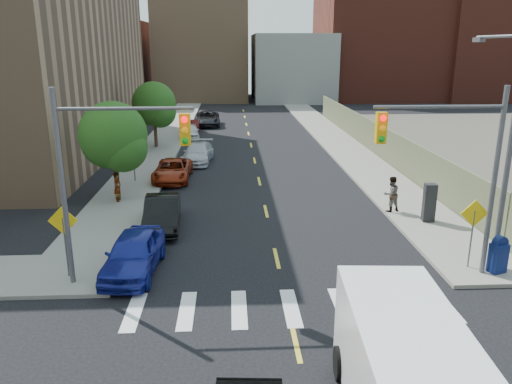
{
  "coord_description": "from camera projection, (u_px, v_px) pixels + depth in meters",
  "views": [
    {
      "loc": [
        -1.81,
        -10.55,
        8.26
      ],
      "look_at": [
        -0.69,
        10.77,
        2.0
      ],
      "focal_mm": 35.0,
      "sensor_mm": 36.0,
      "label": 1
    }
  ],
  "objects": [
    {
      "name": "sidewalk_nw",
      "position": [
        173.0,
        128.0,
        51.88
      ],
      "size": [
        3.5,
        73.0,
        0.15
      ],
      "primitive_type": "cube",
      "color": "gray",
      "rests_on": "ground"
    },
    {
      "name": "sidewalk_ne",
      "position": [
        320.0,
        127.0,
        52.66
      ],
      "size": [
        3.5,
        73.0,
        0.15
      ],
      "primitive_type": "cube",
      "color": "gray",
      "rests_on": "ground"
    },
    {
      "name": "fence_north",
      "position": [
        374.0,
        138.0,
        39.49
      ],
      "size": [
        0.12,
        44.0,
        2.5
      ],
      "primitive_type": "cube",
      "color": "#636B4B",
      "rests_on": "ground"
    },
    {
      "name": "bg_bldg_west",
      "position": [
        98.0,
        61.0,
        76.8
      ],
      "size": [
        14.0,
        18.0,
        12.0
      ],
      "primitive_type": "cube",
      "color": "#592319",
      "rests_on": "ground"
    },
    {
      "name": "bg_bldg_midwest",
      "position": [
        202.0,
        51.0,
        79.1
      ],
      "size": [
        14.0,
        16.0,
        15.0
      ],
      "primitive_type": "cube",
      "color": "#8C6B4C",
      "rests_on": "ground"
    },
    {
      "name": "bg_bldg_center",
      "position": [
        291.0,
        68.0,
        78.6
      ],
      "size": [
        12.0,
        16.0,
        10.0
      ],
      "primitive_type": "cube",
      "color": "gray",
      "rests_on": "ground"
    },
    {
      "name": "bg_bldg_east",
      "position": [
        376.0,
        48.0,
        80.38
      ],
      "size": [
        18.0,
        18.0,
        16.0
      ],
      "primitive_type": "cube",
      "color": "#592319",
      "rests_on": "ground"
    },
    {
      "name": "bg_bldg_fareast",
      "position": [
        480.0,
        41.0,
        78.99
      ],
      "size": [
        14.0,
        16.0,
        18.0
      ],
      "primitive_type": "cube",
      "color": "#592319",
      "rests_on": "ground"
    },
    {
      "name": "smokestack",
      "position": [
        509.0,
        8.0,
        77.78
      ],
      "size": [
        1.8,
        1.8,
        28.0
      ],
      "primitive_type": "cylinder",
      "color": "#8C6B4C",
      "rests_on": "ground"
    },
    {
      "name": "signal_nw",
      "position": [
        106.0,
        162.0,
        16.7
      ],
      "size": [
        4.59,
        0.3,
        7.0
      ],
      "color": "#59595E",
      "rests_on": "ground"
    },
    {
      "name": "signal_ne",
      "position": [
        455.0,
        158.0,
        17.3
      ],
      "size": [
        4.59,
        0.3,
        7.0
      ],
      "color": "#59595E",
      "rests_on": "ground"
    },
    {
      "name": "streetlight_ne",
      "position": [
        506.0,
        133.0,
        18.08
      ],
      "size": [
        0.25,
        3.7,
        9.0
      ],
      "color": "#59595E",
      "rests_on": "ground"
    },
    {
      "name": "warn_sign_nw",
      "position": [
        64.0,
        229.0,
        17.8
      ],
      "size": [
        1.06,
        0.06,
        2.83
      ],
      "color": "#59595E",
      "rests_on": "ground"
    },
    {
      "name": "warn_sign_ne",
      "position": [
        473.0,
        221.0,
        18.55
      ],
      "size": [
        1.06,
        0.06,
        2.83
      ],
      "color": "#59595E",
      "rests_on": "ground"
    },
    {
      "name": "warn_sign_midwest",
      "position": [
        133.0,
        152.0,
        30.73
      ],
      "size": [
        1.06,
        0.06,
        2.83
      ],
      "color": "#59595E",
      "rests_on": "ground"
    },
    {
      "name": "tree_west_near",
      "position": [
        114.0,
        140.0,
        26.52
      ],
      "size": [
        3.66,
        3.64,
        5.52
      ],
      "color": "#332114",
      "rests_on": "ground"
    },
    {
      "name": "tree_west_far",
      "position": [
        154.0,
        107.0,
        40.89
      ],
      "size": [
        3.66,
        3.64,
        5.52
      ],
      "color": "#332114",
      "rests_on": "ground"
    },
    {
      "name": "parked_car_blue",
      "position": [
        134.0,
        253.0,
        18.74
      ],
      "size": [
        2.1,
        4.63,
        1.54
      ],
      "primitive_type": "imported",
      "rotation": [
        0.0,
        0.0,
        -0.06
      ],
      "color": "navy",
      "rests_on": "ground"
    },
    {
      "name": "parked_car_black",
      "position": [
        162.0,
        213.0,
        23.38
      ],
      "size": [
        1.85,
        4.59,
        1.48
      ],
      "primitive_type": "imported",
      "rotation": [
        0.0,
        0.0,
        0.06
      ],
      "color": "black",
      "rests_on": "ground"
    },
    {
      "name": "parked_car_red",
      "position": [
        173.0,
        170.0,
        31.7
      ],
      "size": [
        2.29,
        4.82,
        1.33
      ],
      "primitive_type": "imported",
      "rotation": [
        0.0,
        0.0,
        -0.02
      ],
      "color": "maroon",
      "rests_on": "ground"
    },
    {
      "name": "parked_car_silver",
      "position": [
        198.0,
        153.0,
        36.62
      ],
      "size": [
        2.42,
        5.03,
        1.41
      ],
      "primitive_type": "imported",
      "rotation": [
        0.0,
        0.0,
        -0.09
      ],
      "color": "#B7BABF",
      "rests_on": "ground"
    },
    {
      "name": "parked_car_white",
      "position": [
        190.0,
        131.0,
        45.91
      ],
      "size": [
        2.04,
        4.27,
        1.41
      ],
      "primitive_type": "imported",
      "rotation": [
        0.0,
        0.0,
        0.09
      ],
      "color": "silver",
      "rests_on": "ground"
    },
    {
      "name": "parked_car_maroon",
      "position": [
        192.0,
        127.0,
        49.14
      ],
      "size": [
        1.41,
        3.79,
        1.24
      ],
      "primitive_type": "imported",
      "rotation": [
        0.0,
        0.0,
        0.03
      ],
      "color": "#420E0D",
      "rests_on": "ground"
    },
    {
      "name": "parked_car_grey",
      "position": [
        208.0,
        118.0,
        53.59
      ],
      "size": [
        2.76,
        5.65,
        1.54
      ],
      "primitive_type": "imported",
      "rotation": [
        0.0,
        0.0,
        0.04
      ],
      "color": "black",
      "rests_on": "ground"
    },
    {
      "name": "cargo_van",
      "position": [
        405.0,
        372.0,
        10.88
      ],
      "size": [
        2.79,
        6.05,
        2.7
      ],
      "rotation": [
        0.0,
        0.0,
        -0.07
      ],
      "color": "white",
      "rests_on": "ground"
    },
    {
      "name": "mailbox",
      "position": [
        498.0,
        255.0,
        18.44
      ],
      "size": [
        0.7,
        0.61,
        1.44
      ],
      "rotation": [
        0.0,
        0.0,
        0.33
      ],
      "color": "#0E1C54",
      "rests_on": "sidewalk_ne"
    },
    {
      "name": "payphone",
      "position": [
        429.0,
        203.0,
        23.79
      ],
      "size": [
        0.59,
        0.5,
        1.85
      ],
      "primitive_type": "cube",
      "rotation": [
        0.0,
        0.0,
        -0.1
      ],
      "color": "black",
      "rests_on": "sidewalk_ne"
    },
    {
      "name": "pedestrian_west",
      "position": [
        117.0,
        187.0,
        26.95
      ],
      "size": [
        0.43,
        0.61,
        1.59
      ],
      "primitive_type": "imported",
      "rotation": [
        0.0,
        0.0,
        1.67
      ],
      "color": "gray",
      "rests_on": "sidewalk_nw"
    },
    {
      "name": "pedestrian_east",
      "position": [
        391.0,
        194.0,
        25.23
      ],
      "size": [
        1.05,
        0.93,
        1.82
      ],
      "primitive_type": "imported",
      "rotation": [
        0.0,
        0.0,
        3.46
      ],
      "color": "gray",
      "rests_on": "sidewalk_ne"
    }
  ]
}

